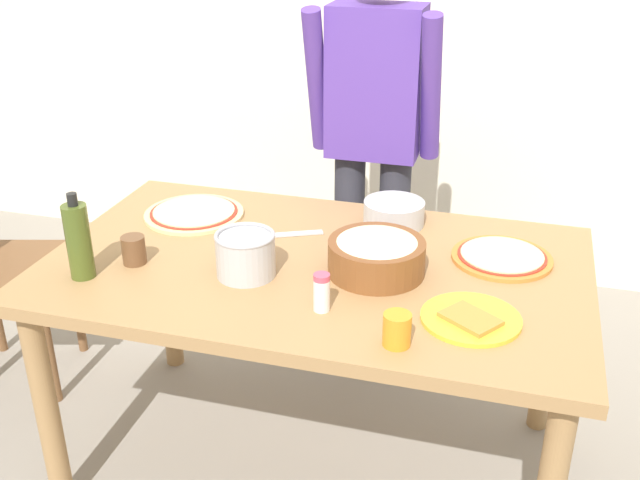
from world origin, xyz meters
The scene contains 15 objects.
ground centered at (0.00, 0.00, 0.00)m, with size 8.00×8.00×0.00m, color gray.
wall_back centered at (0.00, 1.60, 1.30)m, with size 5.60×0.10×2.60m, color silver.
dining_table centered at (0.00, 0.00, 0.67)m, with size 1.60×0.96×0.76m.
person_cook centered at (0.01, 0.76, 0.94)m, with size 0.49×0.25×1.62m.
pizza_raw_on_board centered at (-0.49, 0.22, 0.77)m, with size 0.34×0.34×0.02m.
pizza_cooked_on_tray centered at (0.53, 0.17, 0.77)m, with size 0.30×0.30×0.02m.
plate_with_slice centered at (0.48, -0.21, 0.77)m, with size 0.26×0.26×0.02m.
popcorn_bowl centered at (0.19, -0.02, 0.82)m, with size 0.28×0.28×0.11m.
mixing_bowl_steel centered at (0.17, 0.34, 0.80)m, with size 0.20×0.20×0.08m.
olive_oil_bottle centered at (-0.62, -0.27, 0.87)m, with size 0.07×0.07×0.26m.
steel_pot centered at (-0.17, -0.13, 0.83)m, with size 0.17×0.17×0.13m.
cup_orange centered at (0.31, -0.37, 0.80)m, with size 0.07×0.07×0.09m, color orange.
cup_small_brown centered at (-0.51, -0.15, 0.80)m, with size 0.07×0.07×0.09m, color brown.
salt_shaker centered at (0.09, -0.26, 0.81)m, with size 0.04×0.04×0.11m.
chef_knife centered at (-0.20, 0.13, 0.77)m, with size 0.27×0.15×0.02m.
Camera 1 is at (0.56, -1.89, 1.77)m, focal length 41.84 mm.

